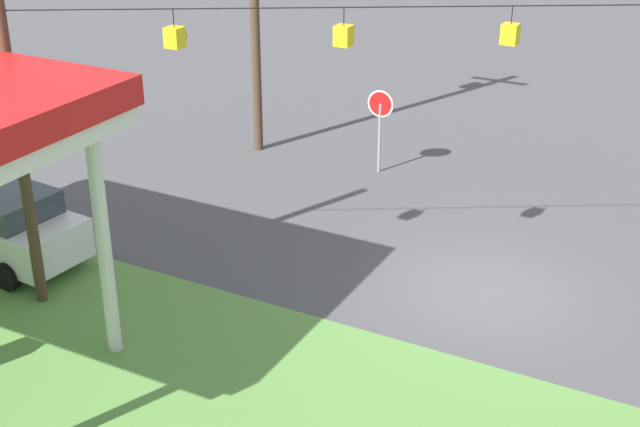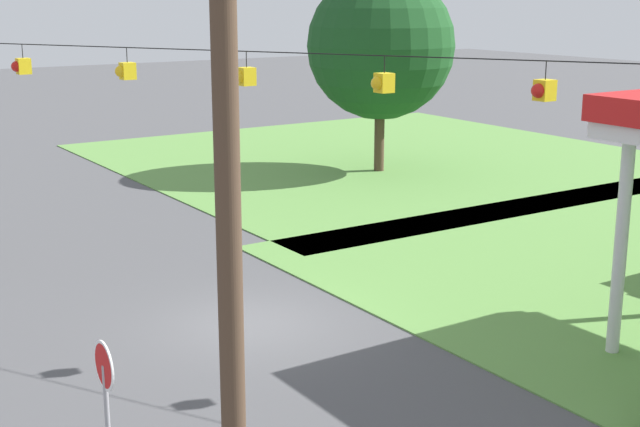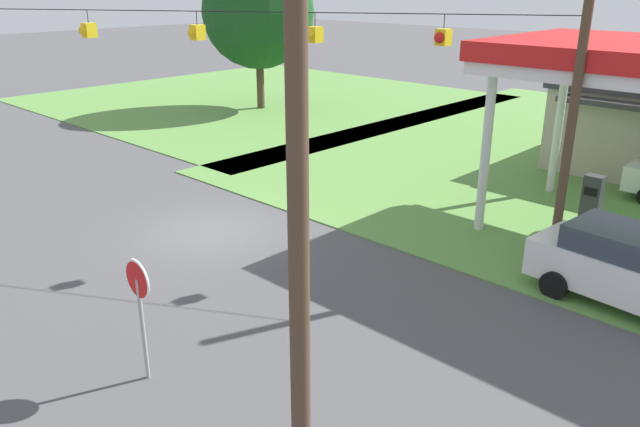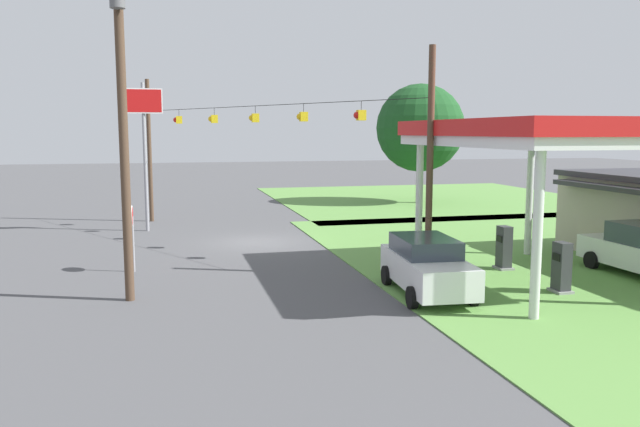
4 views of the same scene
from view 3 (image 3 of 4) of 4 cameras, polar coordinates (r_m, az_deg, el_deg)
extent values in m
plane|color=#4C4C4F|center=(19.27, -9.95, -1.63)|extent=(160.00, 160.00, 0.00)
cube|color=#5B8E42|center=(41.00, -5.50, 10.45)|extent=(24.00, 24.00, 0.04)
cylinder|color=silver|center=(18.99, 14.88, 5.18)|extent=(0.28, 0.28, 4.72)
cylinder|color=silver|center=(23.37, 20.96, 7.33)|extent=(0.28, 0.28, 4.72)
cube|color=gray|center=(20.96, 23.26, -1.03)|extent=(0.71, 0.56, 0.12)
cube|color=#333338|center=(20.69, 23.59, 1.13)|extent=(0.55, 0.40, 1.56)
cube|color=black|center=(20.40, 23.49, 1.81)|extent=(0.39, 0.03, 0.24)
cube|color=white|center=(16.11, 26.94, -5.11)|extent=(4.81, 2.23, 0.94)
cube|color=#333D47|center=(15.92, 26.45, -2.38)|extent=(2.70, 1.91, 0.56)
cylinder|color=black|center=(17.58, 23.58, -4.15)|extent=(0.70, 0.28, 0.68)
cylinder|color=black|center=(16.01, 20.61, -6.15)|extent=(0.70, 0.28, 0.68)
cylinder|color=#99999E|center=(12.30, -15.87, -10.20)|extent=(0.08, 0.08, 2.10)
cylinder|color=white|center=(11.81, -16.37, -5.81)|extent=(0.80, 0.03, 0.80)
cylinder|color=red|center=(11.81, -16.37, -5.81)|extent=(0.70, 0.03, 0.70)
cylinder|color=#4C3828|center=(7.55, -2.10, 7.02)|extent=(0.28, 0.28, 10.84)
cylinder|color=#4C3828|center=(16.83, 22.13, 8.53)|extent=(0.24, 0.24, 8.20)
cylinder|color=black|center=(17.89, -11.26, 17.69)|extent=(17.01, 10.02, 0.02)
cylinder|color=black|center=(19.46, -20.48, 16.53)|extent=(0.02, 0.02, 0.35)
cube|color=yellow|center=(19.49, -20.34, 15.43)|extent=(0.32, 0.32, 0.40)
sphere|color=yellow|center=(19.41, -20.80, 15.36)|extent=(0.28, 0.28, 0.28)
cylinder|color=black|center=(17.90, -11.22, 17.13)|extent=(0.02, 0.02, 0.35)
cube|color=yellow|center=(17.92, -11.14, 15.94)|extent=(0.32, 0.32, 0.40)
sphere|color=yellow|center=(17.83, -11.60, 15.88)|extent=(0.28, 0.28, 0.28)
cylinder|color=black|center=(16.84, -0.46, 17.31)|extent=(0.02, 0.02, 0.35)
cube|color=yellow|center=(16.87, -0.45, 16.03)|extent=(0.32, 0.32, 0.40)
sphere|color=yellow|center=(16.74, -0.87, 16.00)|extent=(0.28, 0.28, 0.28)
cylinder|color=black|center=(16.38, 11.30, 16.84)|extent=(0.02, 0.02, 0.35)
cube|color=yellow|center=(16.41, 11.21, 15.53)|extent=(0.32, 0.32, 0.40)
sphere|color=red|center=(16.27, 10.87, 15.51)|extent=(0.28, 0.28, 0.28)
cylinder|color=#4C3828|center=(37.48, -5.47, 11.76)|extent=(0.44, 0.44, 2.95)
sphere|color=#19471E|center=(37.08, -5.69, 17.89)|extent=(6.34, 6.34, 6.34)
camera|label=1|loc=(33.78, 9.29, 25.17)|focal=50.00mm
camera|label=2|loc=(3.14, 117.92, -1.98)|focal=50.00mm
camera|label=4|loc=(15.95, 106.35, -13.65)|focal=35.00mm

